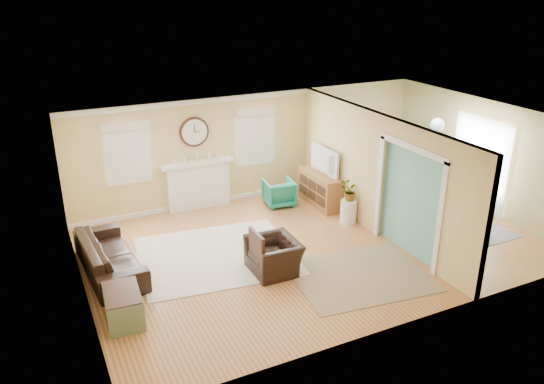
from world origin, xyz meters
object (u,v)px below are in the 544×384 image
(sofa, at_px, (109,256))
(eames_chair, at_px, (274,256))
(dining_table, at_px, (436,207))
(green_chair, at_px, (279,193))
(credenza, at_px, (320,189))

(sofa, relative_size, eames_chair, 2.34)
(sofa, height_order, dining_table, dining_table)
(green_chair, distance_m, dining_table, 3.64)
(sofa, height_order, green_chair, sofa)
(eames_chair, xyz_separation_m, dining_table, (4.24, 0.39, 0.03))
(dining_table, bearing_deg, sofa, 93.73)
(green_chair, height_order, dining_table, dining_table)
(green_chair, distance_m, credenza, 1.00)
(sofa, bearing_deg, dining_table, -101.18)
(sofa, bearing_deg, credenza, -82.11)
(eames_chair, relative_size, credenza, 0.69)
(credenza, distance_m, dining_table, 2.70)
(green_chair, xyz_separation_m, dining_table, (2.75, -2.38, 0.03))
(sofa, relative_size, green_chair, 3.27)
(eames_chair, bearing_deg, credenza, 135.40)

